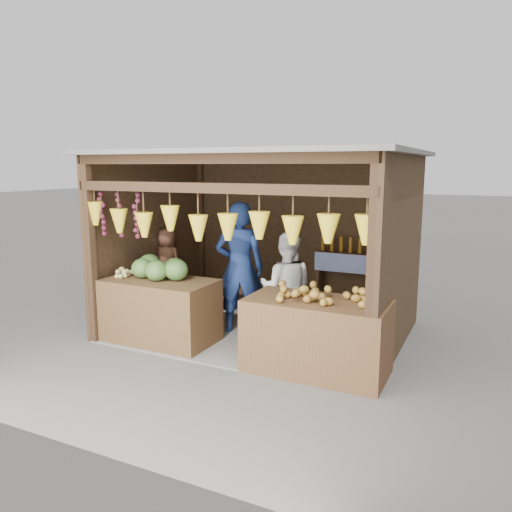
{
  "coord_description": "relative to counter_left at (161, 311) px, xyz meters",
  "views": [
    {
      "loc": [
        3.05,
        -6.53,
        2.45
      ],
      "look_at": [
        -0.05,
        -0.1,
        1.16
      ],
      "focal_mm": 35.0,
      "sensor_mm": 36.0,
      "label": 1
    }
  ],
  "objects": [
    {
      "name": "vendor_seated",
      "position": [
        -0.69,
        1.14,
        0.44
      ],
      "size": [
        0.59,
        0.42,
        1.13
      ],
      "primitive_type": "imported",
      "rotation": [
        0.0,
        0.0,
        3.04
      ],
      "color": "brown",
      "rests_on": "stool"
    },
    {
      "name": "counter_left",
      "position": [
        0.0,
        0.0,
        0.0
      ],
      "size": [
        1.55,
        0.85,
        0.89
      ],
      "primitive_type": "cube",
      "color": "#4C3019",
      "rests_on": "ground"
    },
    {
      "name": "stool",
      "position": [
        -0.69,
        1.14,
        -0.29
      ],
      "size": [
        0.34,
        0.34,
        0.32
      ],
      "primitive_type": "cube",
      "color": "black",
      "rests_on": "ground"
    },
    {
      "name": "tanfruit_pile",
      "position": [
        -0.61,
        -0.07,
        0.51
      ],
      "size": [
        0.34,
        0.4,
        0.13
      ],
      "primitive_type": null,
      "color": "#A69A4D",
      "rests_on": "counter_left"
    },
    {
      "name": "man_standing",
      "position": [
        0.82,
        0.84,
        0.53
      ],
      "size": [
        0.84,
        0.72,
        1.96
      ],
      "primitive_type": "imported",
      "rotation": [
        0.0,
        0.0,
        3.55
      ],
      "color": "navy",
      "rests_on": "ground"
    },
    {
      "name": "back_shelf",
      "position": [
        2.15,
        2.31,
        0.43
      ],
      "size": [
        1.25,
        0.32,
        1.32
      ],
      "color": "#382314",
      "rests_on": "ground"
    },
    {
      "name": "mango_pile",
      "position": [
        2.43,
        -0.09,
        0.55
      ],
      "size": [
        1.4,
        0.64,
        0.22
      ],
      "primitive_type": null,
      "color": "#B93A18",
      "rests_on": "counter_right"
    },
    {
      "name": "melon_pile",
      "position": [
        -0.08,
        0.07,
        0.61
      ],
      "size": [
        1.0,
        0.5,
        0.32
      ],
      "primitive_type": null,
      "color": "#194D14",
      "rests_on": "counter_left"
    },
    {
      "name": "woman_standing",
      "position": [
        1.59,
        0.77,
        0.33
      ],
      "size": [
        0.88,
        0.76,
        1.56
      ],
      "primitive_type": "imported",
      "rotation": [
        0.0,
        0.0,
        3.4
      ],
      "color": "silver",
      "rests_on": "ground"
    },
    {
      "name": "stall_structure",
      "position": [
        1.07,
        0.98,
        1.22
      ],
      "size": [
        4.3,
        3.3,
        2.66
      ],
      "color": "slate",
      "rests_on": "ground"
    },
    {
      "name": "counter_right",
      "position": [
        2.33,
        -0.05,
        -0.0
      ],
      "size": [
        1.68,
        0.85,
        0.89
      ],
      "primitive_type": "cube",
      "color": "#4A2C18",
      "rests_on": "ground"
    },
    {
      "name": "ground",
      "position": [
        1.1,
        1.02,
        -0.45
      ],
      "size": [
        80.0,
        80.0,
        0.0
      ],
      "primitive_type": "plane",
      "color": "#514F49",
      "rests_on": "ground"
    }
  ]
}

